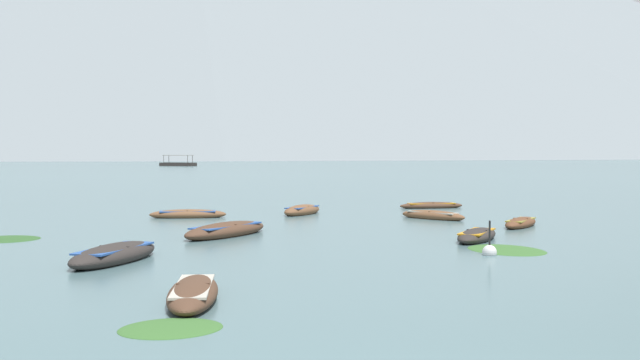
{
  "coord_description": "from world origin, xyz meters",
  "views": [
    {
      "loc": [
        -2.27,
        -8.04,
        3.16
      ],
      "look_at": [
        -1.96,
        58.84,
        0.55
      ],
      "focal_mm": 41.4,
      "sensor_mm": 36.0,
      "label": 1
    }
  ],
  "objects_px": {
    "rowboat_4": "(473,236)",
    "rowboat_6": "(190,293)",
    "rowboat_11": "(428,206)",
    "ferry_0": "(175,164)",
    "rowboat_7": "(184,214)",
    "rowboat_0": "(429,215)",
    "rowboat_1": "(299,210)",
    "rowboat_5": "(517,223)",
    "mooring_buoy": "(486,251)",
    "rowboat_3": "(223,230)",
    "rowboat_9": "(111,255)"
  },
  "relations": [
    {
      "from": "rowboat_4",
      "to": "rowboat_6",
      "type": "bearing_deg",
      "value": -127.83
    },
    {
      "from": "rowboat_4",
      "to": "rowboat_11",
      "type": "height_order",
      "value": "rowboat_4"
    },
    {
      "from": "ferry_0",
      "to": "rowboat_6",
      "type": "bearing_deg",
      "value": -78.97
    },
    {
      "from": "rowboat_7",
      "to": "rowboat_11",
      "type": "xyz_separation_m",
      "value": [
        12.48,
        5.94,
        -0.02
      ]
    },
    {
      "from": "rowboat_0",
      "to": "rowboat_7",
      "type": "height_order",
      "value": "rowboat_0"
    },
    {
      "from": "rowboat_1",
      "to": "rowboat_7",
      "type": "bearing_deg",
      "value": -160.55
    },
    {
      "from": "rowboat_5",
      "to": "rowboat_7",
      "type": "height_order",
      "value": "rowboat_7"
    },
    {
      "from": "rowboat_4",
      "to": "rowboat_7",
      "type": "distance_m",
      "value": 14.82
    },
    {
      "from": "rowboat_1",
      "to": "rowboat_11",
      "type": "bearing_deg",
      "value": 29.65
    },
    {
      "from": "rowboat_7",
      "to": "mooring_buoy",
      "type": "xyz_separation_m",
      "value": [
        11.45,
        -12.62,
        -0.05
      ]
    },
    {
      "from": "rowboat_0",
      "to": "rowboat_6",
      "type": "height_order",
      "value": "rowboat_6"
    },
    {
      "from": "rowboat_11",
      "to": "rowboat_3",
      "type": "bearing_deg",
      "value": -125.84
    },
    {
      "from": "rowboat_3",
      "to": "rowboat_9",
      "type": "bearing_deg",
      "value": -110.13
    },
    {
      "from": "rowboat_4",
      "to": "rowboat_5",
      "type": "bearing_deg",
      "value": 58.99
    },
    {
      "from": "ferry_0",
      "to": "rowboat_9",
      "type": "bearing_deg",
      "value": -79.83
    },
    {
      "from": "rowboat_4",
      "to": "rowboat_1",
      "type": "bearing_deg",
      "value": 120.93
    },
    {
      "from": "rowboat_0",
      "to": "rowboat_3",
      "type": "bearing_deg",
      "value": -142.08
    },
    {
      "from": "rowboat_3",
      "to": "rowboat_4",
      "type": "distance_m",
      "value": 9.19
    },
    {
      "from": "rowboat_3",
      "to": "rowboat_6",
      "type": "height_order",
      "value": "rowboat_3"
    },
    {
      "from": "rowboat_5",
      "to": "rowboat_7",
      "type": "bearing_deg",
      "value": 164.23
    },
    {
      "from": "rowboat_0",
      "to": "rowboat_9",
      "type": "distance_m",
      "value": 17.36
    },
    {
      "from": "rowboat_6",
      "to": "rowboat_9",
      "type": "bearing_deg",
      "value": 120.07
    },
    {
      "from": "rowboat_1",
      "to": "rowboat_5",
      "type": "xyz_separation_m",
      "value": [
        9.31,
        -6.06,
        -0.04
      ]
    },
    {
      "from": "rowboat_1",
      "to": "ferry_0",
      "type": "distance_m",
      "value": 125.67
    },
    {
      "from": "rowboat_3",
      "to": "rowboat_9",
      "type": "xyz_separation_m",
      "value": [
        -2.37,
        -6.48,
        0.0
      ]
    },
    {
      "from": "rowboat_11",
      "to": "mooring_buoy",
      "type": "xyz_separation_m",
      "value": [
        -1.03,
        -18.56,
        -0.03
      ]
    },
    {
      "from": "rowboat_7",
      "to": "ferry_0",
      "type": "height_order",
      "value": "ferry_0"
    },
    {
      "from": "rowboat_0",
      "to": "rowboat_5",
      "type": "relative_size",
      "value": 0.95
    },
    {
      "from": "rowboat_6",
      "to": "rowboat_9",
      "type": "relative_size",
      "value": 0.89
    },
    {
      "from": "rowboat_7",
      "to": "rowboat_1",
      "type": "bearing_deg",
      "value": 19.45
    },
    {
      "from": "rowboat_4",
      "to": "rowboat_11",
      "type": "relative_size",
      "value": 0.95
    },
    {
      "from": "rowboat_1",
      "to": "rowboat_7",
      "type": "height_order",
      "value": "rowboat_1"
    },
    {
      "from": "rowboat_1",
      "to": "rowboat_3",
      "type": "bearing_deg",
      "value": -105.55
    },
    {
      "from": "rowboat_4",
      "to": "rowboat_11",
      "type": "distance_m",
      "value": 14.84
    },
    {
      "from": "rowboat_6",
      "to": "rowboat_11",
      "type": "bearing_deg",
      "value": 70.78
    },
    {
      "from": "ferry_0",
      "to": "rowboat_5",
      "type": "bearing_deg",
      "value": -73.05
    },
    {
      "from": "rowboat_7",
      "to": "rowboat_11",
      "type": "distance_m",
      "value": 13.82
    },
    {
      "from": "rowboat_6",
      "to": "rowboat_3",
      "type": "bearing_deg",
      "value": 93.96
    },
    {
      "from": "ferry_0",
      "to": "mooring_buoy",
      "type": "height_order",
      "value": "ferry_0"
    },
    {
      "from": "rowboat_0",
      "to": "rowboat_5",
      "type": "xyz_separation_m",
      "value": [
        3.15,
        -3.49,
        -0.01
      ]
    },
    {
      "from": "rowboat_9",
      "to": "ferry_0",
      "type": "height_order",
      "value": "ferry_0"
    },
    {
      "from": "rowboat_0",
      "to": "rowboat_4",
      "type": "distance_m",
      "value": 8.23
    },
    {
      "from": "rowboat_1",
      "to": "rowboat_6",
      "type": "distance_m",
      "value": 21.48
    },
    {
      "from": "rowboat_3",
      "to": "rowboat_0",
      "type": "bearing_deg",
      "value": 37.92
    },
    {
      "from": "rowboat_4",
      "to": "rowboat_5",
      "type": "height_order",
      "value": "rowboat_4"
    },
    {
      "from": "rowboat_3",
      "to": "rowboat_9",
      "type": "height_order",
      "value": "rowboat_9"
    },
    {
      "from": "rowboat_6",
      "to": "rowboat_7",
      "type": "height_order",
      "value": "rowboat_6"
    },
    {
      "from": "rowboat_6",
      "to": "ferry_0",
      "type": "relative_size",
      "value": 0.48
    },
    {
      "from": "rowboat_0",
      "to": "rowboat_1",
      "type": "distance_m",
      "value": 6.67
    },
    {
      "from": "rowboat_4",
      "to": "ferry_0",
      "type": "relative_size",
      "value": 0.44
    }
  ]
}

